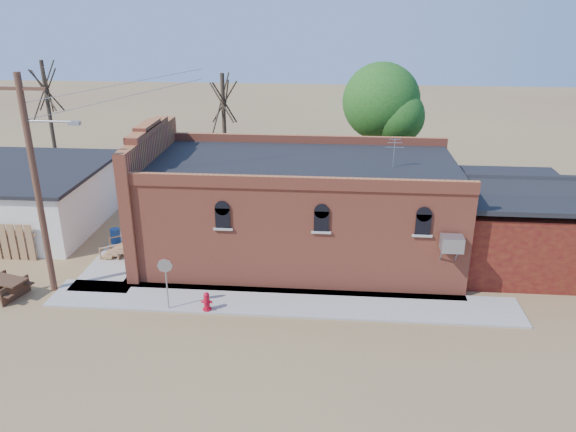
# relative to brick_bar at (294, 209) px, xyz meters

# --- Properties ---
(ground) EXTENTS (120.00, 120.00, 0.00)m
(ground) POSITION_rel_brick_bar_xyz_m (-1.64, -5.49, -2.34)
(ground) COLOR brown
(ground) RESTS_ON ground
(sidewalk_south) EXTENTS (19.00, 2.20, 0.08)m
(sidewalk_south) POSITION_rel_brick_bar_xyz_m (-0.14, -4.59, -2.30)
(sidewalk_south) COLOR #9E9991
(sidewalk_south) RESTS_ON ground
(sidewalk_west) EXTENTS (2.60, 10.00, 0.08)m
(sidewalk_west) POSITION_rel_brick_bar_xyz_m (-7.94, 0.51, -2.30)
(sidewalk_west) COLOR #9E9991
(sidewalk_west) RESTS_ON ground
(brick_bar) EXTENTS (16.40, 7.97, 6.30)m
(brick_bar) POSITION_rel_brick_bar_xyz_m (0.00, 0.00, 0.00)
(brick_bar) COLOR #C2573B
(brick_bar) RESTS_ON ground
(red_shed) EXTENTS (5.40, 6.40, 4.30)m
(red_shed) POSITION_rel_brick_bar_xyz_m (9.86, 0.01, -0.07)
(red_shed) COLOR #4E0D11
(red_shed) RESTS_ON ground
(utility_pole) EXTENTS (3.12, 0.26, 9.00)m
(utility_pole) POSITION_rel_brick_bar_xyz_m (-9.79, -4.29, 2.43)
(utility_pole) COLOR #4D2D1F
(utility_pole) RESTS_ON ground
(tree_bare_near) EXTENTS (2.80, 2.80, 7.65)m
(tree_bare_near) POSITION_rel_brick_bar_xyz_m (-4.64, 7.51, 3.62)
(tree_bare_near) COLOR #483B29
(tree_bare_near) RESTS_ON ground
(tree_bare_far) EXTENTS (2.80, 2.80, 8.16)m
(tree_bare_far) POSITION_rel_brick_bar_xyz_m (-15.64, 8.51, 4.02)
(tree_bare_far) COLOR #483B29
(tree_bare_far) RESTS_ON ground
(tree_leafy) EXTENTS (4.40, 4.40, 8.15)m
(tree_leafy) POSITION_rel_brick_bar_xyz_m (4.36, 8.01, 3.59)
(tree_leafy) COLOR #483B29
(tree_leafy) RESTS_ON ground
(fire_hydrant) EXTENTS (0.45, 0.45, 0.77)m
(fire_hydrant) POSITION_rel_brick_bar_xyz_m (-3.01, -5.50, -1.88)
(fire_hydrant) COLOR #B20A1E
(fire_hydrant) RESTS_ON sidewalk_south
(stop_sign) EXTENTS (0.59, 0.16, 2.18)m
(stop_sign) POSITION_rel_brick_bar_xyz_m (-4.55, -5.49, -0.59)
(stop_sign) COLOR #94949A
(stop_sign) RESTS_ON sidewalk_south
(trash_barrel) EXTENTS (0.54, 0.54, 0.73)m
(trash_barrel) POSITION_rel_brick_bar_xyz_m (-8.94, 0.44, -1.89)
(trash_barrel) COLOR navy
(trash_barrel) RESTS_ON sidewalk_west
(picnic_table) EXTENTS (2.25, 1.91, 0.81)m
(picnic_table) POSITION_rel_brick_bar_xyz_m (-11.61, -4.99, -1.81)
(picnic_table) COLOR #452B1B
(picnic_table) RESTS_ON ground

